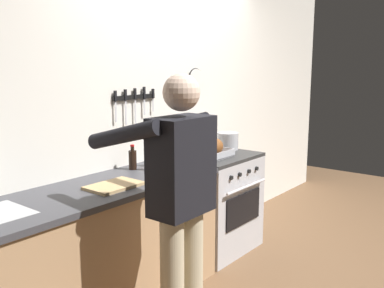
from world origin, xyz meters
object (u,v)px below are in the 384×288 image
Objects in this scene: stock_pot at (228,141)px; bottle_olive_oil at (161,154)px; roasting_pan at (212,149)px; bottle_soy_sauce at (133,159)px; bottle_hot_sauce at (152,160)px; stove at (214,202)px; person_cook at (179,197)px; cutting_board at (114,186)px.

stock_pot is 0.79× the size of bottle_olive_oil.
bottle_olive_oil reaches higher than roasting_pan.
bottle_hot_sauce is at bearing -61.96° from bottle_soy_sauce.
bottle_olive_oil is (-0.95, 0.01, 0.03)m from stock_pot.
bottle_soy_sauce reaches higher than roasting_pan.
bottle_olive_oil is (0.13, 0.02, 0.03)m from bottle_hot_sauce.
stove is 0.54m from roasting_pan.
bottle_soy_sauce reaches higher than stock_pot.
roasting_pan reaches higher than stove.
person_cook is 0.99m from bottle_olive_oil.
person_cook is 1.77m from stock_pot.
stock_pot is 0.95m from bottle_olive_oil.
bottle_olive_oil is at bearing 13.76° from cutting_board.
bottle_hot_sauce is (0.53, 0.72, 0.03)m from person_cook.
stock_pot is at bearing -5.93° from bottle_soy_sauce.
bottle_olive_oil is 1.31× the size of bottle_soy_sauce.
bottle_soy_sauce is at bearing 32.00° from cutting_board.
cutting_board is at bearing -165.07° from bottle_hot_sauce.
stove is 0.95m from bottle_hot_sauce.
roasting_pan is 0.41m from stock_pot.
stove is at bearing 22.68° from roasting_pan.
stock_pot is 0.57× the size of cutting_board.
stove is at bearing -5.41° from bottle_olive_oil.
bottle_olive_oil is 0.23m from bottle_soy_sauce.
cutting_board is 0.66m from bottle_olive_oil.
bottle_hot_sauce is at bearing -35.86° from person_cook.
cutting_board is at bearing -177.57° from roasting_pan.
bottle_hot_sauce is at bearing 173.05° from roasting_pan.
stock_pot is (0.39, 0.10, 0.00)m from roasting_pan.
roasting_pan is 0.98× the size of cutting_board.
stove is 4.78× the size of bottle_hot_sauce.
cutting_board is 1.40× the size of bottle_olive_oil.
bottle_hot_sauce is at bearing 177.00° from stove.
bottle_hot_sauce is 0.15m from bottle_soy_sauce.
bottle_hot_sauce is at bearing -179.17° from stock_pot.
person_cook is at bearing -92.42° from cutting_board.
bottle_olive_oil is (-0.56, 0.10, 0.03)m from roasting_pan.
person_cook reaches higher than bottle_soy_sauce.
roasting_pan is at bearing -157.32° from stove.
stock_pot is 1.59m from cutting_board.
bottle_hot_sauce is (0.50, 0.13, 0.07)m from cutting_board.
stove is 2.56× the size of roasting_pan.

